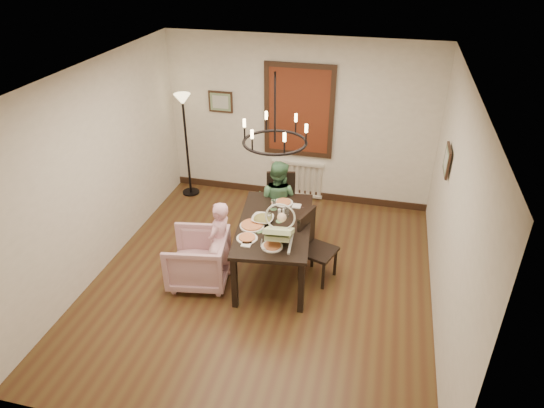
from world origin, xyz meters
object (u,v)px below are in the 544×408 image
at_px(chair_far, 281,207).
at_px(armchair, 198,259).
at_px(dining_table, 275,228).
at_px(elderly_woman, 220,249).
at_px(baby_bouncer, 279,229).
at_px(floor_lamp, 187,147).
at_px(seated_man, 278,208).
at_px(chair_right, 319,247).
at_px(drinking_glass, 270,218).

height_order(chair_far, armchair, chair_far).
height_order(dining_table, elderly_woman, elderly_woman).
relative_size(baby_bouncer, floor_lamp, 0.30).
xyz_separation_m(elderly_woman, baby_bouncer, (0.82, -0.07, 0.48)).
bearing_deg(elderly_woman, seated_man, 169.90).
relative_size(chair_right, baby_bouncer, 1.81).
height_order(armchair, elderly_woman, elderly_woman).
height_order(dining_table, armchair, dining_table).
height_order(armchair, drinking_glass, drinking_glass).
bearing_deg(floor_lamp, elderly_woman, -58.63).
relative_size(armchair, drinking_glass, 5.95).
bearing_deg(seated_man, dining_table, 112.38).
bearing_deg(chair_right, floor_lamp, 73.22).
bearing_deg(floor_lamp, drinking_glass, -43.95).
distance_m(elderly_woman, baby_bouncer, 0.95).
height_order(seated_man, floor_lamp, floor_lamp).
xyz_separation_m(dining_table, baby_bouncer, (0.16, -0.41, 0.27)).
height_order(chair_right, drinking_glass, chair_right).
bearing_deg(baby_bouncer, armchair, 176.92).
bearing_deg(dining_table, seated_man, 93.02).
distance_m(armchair, drinking_glass, 1.11).
relative_size(seated_man, drinking_glass, 8.12).
relative_size(armchair, seated_man, 0.73).
bearing_deg(drinking_glass, chair_far, 93.69).
bearing_deg(drinking_glass, armchair, -152.48).
relative_size(chair_far, seated_man, 0.92).
xyz_separation_m(armchair, seated_man, (0.80, 1.28, 0.18)).
bearing_deg(seated_man, chair_right, 144.54).
height_order(chair_far, seated_man, seated_man).
relative_size(dining_table, chair_right, 1.81).
xyz_separation_m(seated_man, baby_bouncer, (0.31, -1.24, 0.43)).
relative_size(chair_far, elderly_woman, 1.01).
xyz_separation_m(dining_table, chair_right, (0.61, 0.00, -0.21)).
relative_size(elderly_woman, floor_lamp, 0.55).
bearing_deg(floor_lamp, seated_man, -29.52).
bearing_deg(dining_table, floor_lamp, 129.64).
distance_m(dining_table, elderly_woman, 0.77).
distance_m(elderly_woman, seated_man, 1.27).
bearing_deg(drinking_glass, dining_table, -5.38).
distance_m(dining_table, baby_bouncer, 0.51).
bearing_deg(seated_man, elderly_woman, 78.28).
bearing_deg(chair_right, baby_bouncer, 151.43).
bearing_deg(armchair, chair_right, 96.83).
height_order(dining_table, floor_lamp, floor_lamp).
bearing_deg(seated_man, baby_bouncer, 116.00).
bearing_deg(dining_table, baby_bouncer, -76.40).
relative_size(dining_table, floor_lamp, 1.00).
bearing_deg(elderly_woman, drinking_glass, 133.51).
bearing_deg(chair_right, armchair, 125.19).
distance_m(chair_far, floor_lamp, 2.15).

